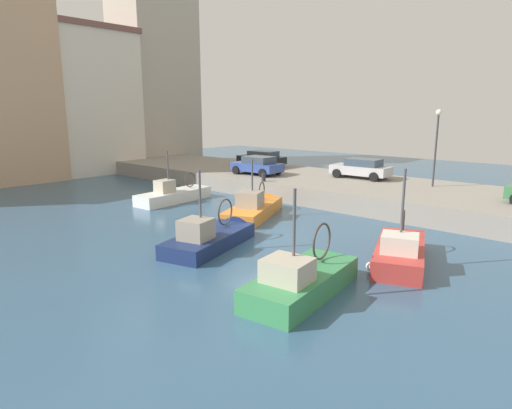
{
  "coord_description": "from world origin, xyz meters",
  "views": [
    {
      "loc": [
        -15.14,
        -13.32,
        5.96
      ],
      "look_at": [
        1.37,
        1.37,
        1.2
      ],
      "focal_mm": 30.71,
      "sensor_mm": 36.0,
      "label": 1
    }
  ],
  "objects_px": {
    "fishing_boat_navy": "(214,243)",
    "parked_car_blue": "(257,165)",
    "fishing_boat_orange": "(256,213)",
    "parked_car_black": "(262,158)",
    "fishing_boat_red": "(400,258)",
    "fishing_boat_green": "(306,288)",
    "parked_car_silver": "(361,168)",
    "quay_streetlamp": "(437,135)",
    "fishing_boat_white": "(178,199)",
    "mooring_bollard_north": "(264,177)"
  },
  "relations": [
    {
      "from": "fishing_boat_red",
      "to": "fishing_boat_green",
      "type": "bearing_deg",
      "value": 168.66
    },
    {
      "from": "fishing_boat_orange",
      "to": "parked_car_blue",
      "type": "xyz_separation_m",
      "value": [
        6.14,
        5.28,
        1.79
      ]
    },
    {
      "from": "fishing_boat_navy",
      "to": "quay_streetlamp",
      "type": "height_order",
      "value": "quay_streetlamp"
    },
    {
      "from": "fishing_boat_navy",
      "to": "parked_car_blue",
      "type": "relative_size",
      "value": 1.56
    },
    {
      "from": "fishing_boat_white",
      "to": "mooring_bollard_north",
      "type": "relative_size",
      "value": 11.59
    },
    {
      "from": "fishing_boat_orange",
      "to": "mooring_bollard_north",
      "type": "xyz_separation_m",
      "value": [
        3.95,
        2.78,
        1.36
      ]
    },
    {
      "from": "fishing_boat_orange",
      "to": "parked_car_silver",
      "type": "bearing_deg",
      "value": -8.81
    },
    {
      "from": "parked_car_blue",
      "to": "parked_car_silver",
      "type": "bearing_deg",
      "value": -62.42
    },
    {
      "from": "parked_car_black",
      "to": "mooring_bollard_north",
      "type": "xyz_separation_m",
      "value": [
        -6.32,
        -5.65,
        -0.42
      ]
    },
    {
      "from": "fishing_boat_orange",
      "to": "quay_streetlamp",
      "type": "bearing_deg",
      "value": -34.63
    },
    {
      "from": "fishing_boat_red",
      "to": "parked_car_silver",
      "type": "bearing_deg",
      "value": 34.9
    },
    {
      "from": "fishing_boat_red",
      "to": "parked_car_black",
      "type": "bearing_deg",
      "value": 55.82
    },
    {
      "from": "parked_car_silver",
      "to": "fishing_boat_white",
      "type": "bearing_deg",
      "value": 141.5
    },
    {
      "from": "parked_car_silver",
      "to": "parked_car_blue",
      "type": "height_order",
      "value": "parked_car_silver"
    },
    {
      "from": "fishing_boat_red",
      "to": "fishing_boat_white",
      "type": "bearing_deg",
      "value": 84.65
    },
    {
      "from": "parked_car_blue",
      "to": "parked_car_black",
      "type": "height_order",
      "value": "parked_car_blue"
    },
    {
      "from": "fishing_boat_red",
      "to": "parked_car_blue",
      "type": "xyz_separation_m",
      "value": [
        8.16,
        14.95,
        1.81
      ]
    },
    {
      "from": "fishing_boat_red",
      "to": "mooring_bollard_north",
      "type": "bearing_deg",
      "value": 64.38
    },
    {
      "from": "mooring_bollard_north",
      "to": "parked_car_black",
      "type": "bearing_deg",
      "value": 41.8
    },
    {
      "from": "fishing_boat_white",
      "to": "parked_car_black",
      "type": "height_order",
      "value": "fishing_boat_white"
    },
    {
      "from": "fishing_boat_orange",
      "to": "fishing_boat_green",
      "type": "distance_m",
      "value": 11.2
    },
    {
      "from": "parked_car_black",
      "to": "quay_streetlamp",
      "type": "relative_size",
      "value": 0.89
    },
    {
      "from": "fishing_boat_orange",
      "to": "quay_streetlamp",
      "type": "xyz_separation_m",
      "value": [
        9.6,
        -6.63,
        4.34
      ]
    },
    {
      "from": "fishing_boat_white",
      "to": "mooring_bollard_north",
      "type": "height_order",
      "value": "fishing_boat_white"
    },
    {
      "from": "parked_car_black",
      "to": "quay_streetlamp",
      "type": "bearing_deg",
      "value": -92.54
    },
    {
      "from": "fishing_boat_green",
      "to": "parked_car_silver",
      "type": "distance_m",
      "value": 18.35
    },
    {
      "from": "parked_car_silver",
      "to": "quay_streetlamp",
      "type": "relative_size",
      "value": 0.88
    },
    {
      "from": "fishing_boat_green",
      "to": "parked_car_silver",
      "type": "height_order",
      "value": "fishing_boat_green"
    },
    {
      "from": "fishing_boat_white",
      "to": "parked_car_black",
      "type": "xyz_separation_m",
      "value": [
        10.76,
        1.83,
        1.8
      ]
    },
    {
      "from": "fishing_boat_orange",
      "to": "parked_car_silver",
      "type": "xyz_separation_m",
      "value": [
        9.69,
        -1.5,
        1.8
      ]
    },
    {
      "from": "fishing_boat_orange",
      "to": "parked_car_black",
      "type": "bearing_deg",
      "value": 39.37
    },
    {
      "from": "fishing_boat_orange",
      "to": "fishing_boat_red",
      "type": "xyz_separation_m",
      "value": [
        -2.02,
        -9.67,
        -0.01
      ]
    },
    {
      "from": "fishing_boat_navy",
      "to": "quay_streetlamp",
      "type": "relative_size",
      "value": 1.26
    },
    {
      "from": "fishing_boat_green",
      "to": "parked_car_silver",
      "type": "xyz_separation_m",
      "value": [
        16.8,
        7.14,
        1.81
      ]
    },
    {
      "from": "fishing_boat_navy",
      "to": "parked_car_blue",
      "type": "distance_m",
      "value": 14.26
    },
    {
      "from": "fishing_boat_navy",
      "to": "parked_car_blue",
      "type": "bearing_deg",
      "value": 33.54
    },
    {
      "from": "fishing_boat_orange",
      "to": "fishing_boat_red",
      "type": "relative_size",
      "value": 1.1
    },
    {
      "from": "fishing_boat_green",
      "to": "mooring_bollard_north",
      "type": "height_order",
      "value": "fishing_boat_green"
    },
    {
      "from": "parked_car_black",
      "to": "fishing_boat_orange",
      "type": "bearing_deg",
      "value": -140.63
    },
    {
      "from": "quay_streetlamp",
      "to": "fishing_boat_white",
      "type": "bearing_deg",
      "value": 127.35
    },
    {
      "from": "parked_car_black",
      "to": "quay_streetlamp",
      "type": "xyz_separation_m",
      "value": [
        -0.67,
        -15.06,
        2.56
      ]
    },
    {
      "from": "fishing_boat_navy",
      "to": "fishing_boat_red",
      "type": "relative_size",
      "value": 1.01
    },
    {
      "from": "parked_car_silver",
      "to": "parked_car_blue",
      "type": "xyz_separation_m",
      "value": [
        -3.54,
        6.78,
        -0.01
      ]
    },
    {
      "from": "parked_car_silver",
      "to": "mooring_bollard_north",
      "type": "relative_size",
      "value": 7.71
    },
    {
      "from": "fishing_boat_orange",
      "to": "mooring_bollard_north",
      "type": "relative_size",
      "value": 12.08
    },
    {
      "from": "fishing_boat_navy",
      "to": "parked_car_black",
      "type": "bearing_deg",
      "value": 34.55
    },
    {
      "from": "fishing_boat_orange",
      "to": "parked_car_black",
      "type": "distance_m",
      "value": 13.4
    },
    {
      "from": "fishing_boat_orange",
      "to": "fishing_boat_white",
      "type": "distance_m",
      "value": 6.61
    },
    {
      "from": "parked_car_black",
      "to": "mooring_bollard_north",
      "type": "height_order",
      "value": "parked_car_black"
    },
    {
      "from": "fishing_boat_orange",
      "to": "mooring_bollard_north",
      "type": "distance_m",
      "value": 5.02
    }
  ]
}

